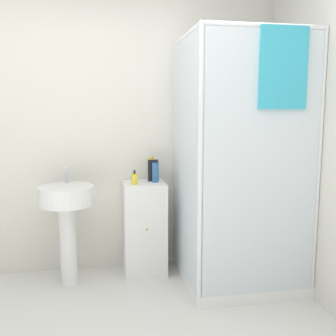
# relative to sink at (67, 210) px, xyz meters

# --- Properties ---
(wall_back) EXTENTS (6.40, 0.06, 2.50)m
(wall_back) POSITION_rel_sink_xyz_m (0.19, 0.35, 0.62)
(wall_back) COLOR silver
(wall_back) RESTS_ON ground_plane
(shower_enclosure) EXTENTS (0.92, 0.95, 2.01)m
(shower_enclosure) POSITION_rel_sink_xyz_m (1.34, -0.22, -0.09)
(shower_enclosure) COLOR white
(shower_enclosure) RESTS_ON ground_plane
(vanity_cabinet) EXTENTS (0.36, 0.37, 0.81)m
(vanity_cabinet) POSITION_rel_sink_xyz_m (0.64, 0.14, -0.22)
(vanity_cabinet) COLOR white
(vanity_cabinet) RESTS_ON ground_plane
(sink) EXTENTS (0.44, 0.44, 0.96)m
(sink) POSITION_rel_sink_xyz_m (0.00, 0.00, 0.00)
(sink) COLOR white
(sink) RESTS_ON ground_plane
(soap_dispenser) EXTENTS (0.05, 0.05, 0.12)m
(soap_dispenser) POSITION_rel_sink_xyz_m (0.56, 0.07, 0.23)
(soap_dispenser) COLOR yellow
(soap_dispenser) RESTS_ON vanity_cabinet
(shampoo_bottle_tall_black) EXTENTS (0.06, 0.06, 0.21)m
(shampoo_bottle_tall_black) POSITION_rel_sink_xyz_m (0.72, 0.21, 0.29)
(shampoo_bottle_tall_black) COLOR black
(shampoo_bottle_tall_black) RESTS_ON vanity_cabinet
(shampoo_bottle_blue) EXTENTS (0.06, 0.06, 0.20)m
(shampoo_bottle_blue) POSITION_rel_sink_xyz_m (0.74, 0.14, 0.28)
(shampoo_bottle_blue) COLOR #2D66A3
(shampoo_bottle_blue) RESTS_ON vanity_cabinet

